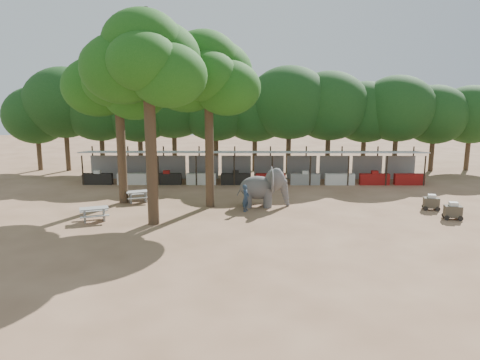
{
  "coord_description": "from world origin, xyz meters",
  "views": [
    {
      "loc": [
        -0.79,
        -24.13,
        7.99
      ],
      "look_at": [
        -1.0,
        5.0,
        2.0
      ],
      "focal_mm": 35.0,
      "sensor_mm": 36.0,
      "label": 1
    }
  ],
  "objects_px": {
    "yard_tree_center": "(146,61)",
    "elephant": "(264,187)",
    "handler": "(246,198)",
    "cart_front": "(453,211)",
    "picnic_table_near": "(94,212)",
    "yard_tree_left": "(117,81)",
    "yard_tree_back": "(206,75)",
    "picnic_table_far": "(138,195)",
    "cart_back": "(431,202)"
  },
  "relations": [
    {
      "from": "yard_tree_center",
      "to": "handler",
      "type": "height_order",
      "value": "yard_tree_center"
    },
    {
      "from": "cart_front",
      "to": "picnic_table_far",
      "type": "bearing_deg",
      "value": 178.16
    },
    {
      "from": "yard_tree_center",
      "to": "cart_back",
      "type": "distance_m",
      "value": 19.78
    },
    {
      "from": "yard_tree_left",
      "to": "picnic_table_far",
      "type": "relative_size",
      "value": 5.64
    },
    {
      "from": "yard_tree_center",
      "to": "picnic_table_near",
      "type": "relative_size",
      "value": 5.91
    },
    {
      "from": "yard_tree_left",
      "to": "cart_back",
      "type": "distance_m",
      "value": 21.99
    },
    {
      "from": "yard_tree_left",
      "to": "cart_front",
      "type": "height_order",
      "value": "yard_tree_left"
    },
    {
      "from": "yard_tree_back",
      "to": "cart_front",
      "type": "bearing_deg",
      "value": -11.78
    },
    {
      "from": "yard_tree_center",
      "to": "picnic_table_far",
      "type": "height_order",
      "value": "yard_tree_center"
    },
    {
      "from": "picnic_table_far",
      "to": "cart_back",
      "type": "relative_size",
      "value": 1.71
    },
    {
      "from": "yard_tree_left",
      "to": "picnic_table_far",
      "type": "distance_m",
      "value": 7.77
    },
    {
      "from": "yard_tree_left",
      "to": "elephant",
      "type": "xyz_separation_m",
      "value": [
        9.71,
        -1.07,
        -6.91
      ]
    },
    {
      "from": "picnic_table_far",
      "to": "cart_front",
      "type": "xyz_separation_m",
      "value": [
        19.85,
        -4.01,
        0.02
      ]
    },
    {
      "from": "handler",
      "to": "picnic_table_near",
      "type": "height_order",
      "value": "handler"
    },
    {
      "from": "yard_tree_back",
      "to": "elephant",
      "type": "bearing_deg",
      "value": -1.11
    },
    {
      "from": "yard_tree_center",
      "to": "elephant",
      "type": "xyz_separation_m",
      "value": [
        6.71,
        3.93,
        -7.92
      ]
    },
    {
      "from": "yard_tree_left",
      "to": "cart_front",
      "type": "xyz_separation_m",
      "value": [
        20.95,
        -4.12,
        -7.68
      ]
    },
    {
      "from": "yard_tree_left",
      "to": "yard_tree_back",
      "type": "relative_size",
      "value": 0.97
    },
    {
      "from": "yard_tree_back",
      "to": "picnic_table_near",
      "type": "bearing_deg",
      "value": -150.66
    },
    {
      "from": "picnic_table_near",
      "to": "elephant",
      "type": "bearing_deg",
      "value": -0.93
    },
    {
      "from": "yard_tree_left",
      "to": "cart_back",
      "type": "height_order",
      "value": "yard_tree_left"
    },
    {
      "from": "picnic_table_near",
      "to": "picnic_table_far",
      "type": "relative_size",
      "value": 1.04
    },
    {
      "from": "picnic_table_near",
      "to": "yard_tree_center",
      "type": "bearing_deg",
      "value": -25.93
    },
    {
      "from": "elephant",
      "to": "handler",
      "type": "height_order",
      "value": "elephant"
    },
    {
      "from": "handler",
      "to": "cart_front",
      "type": "bearing_deg",
      "value": -77.62
    },
    {
      "from": "yard_tree_center",
      "to": "picnic_table_far",
      "type": "relative_size",
      "value": 6.16
    },
    {
      "from": "yard_tree_left",
      "to": "picnic_table_near",
      "type": "bearing_deg",
      "value": -96.12
    },
    {
      "from": "yard_tree_left",
      "to": "yard_tree_center",
      "type": "distance_m",
      "value": 5.92
    },
    {
      "from": "yard_tree_back",
      "to": "picnic_table_near",
      "type": "relative_size",
      "value": 5.58
    },
    {
      "from": "cart_front",
      "to": "elephant",
      "type": "bearing_deg",
      "value": 174.41
    },
    {
      "from": "picnic_table_far",
      "to": "cart_front",
      "type": "distance_m",
      "value": 20.25
    },
    {
      "from": "cart_front",
      "to": "yard_tree_center",
      "type": "bearing_deg",
      "value": -167.62
    },
    {
      "from": "handler",
      "to": "picnic_table_near",
      "type": "bearing_deg",
      "value": 124.71
    },
    {
      "from": "yard_tree_back",
      "to": "yard_tree_left",
      "type": "bearing_deg",
      "value": 170.54
    },
    {
      "from": "handler",
      "to": "cart_front",
      "type": "relative_size",
      "value": 1.45
    },
    {
      "from": "picnic_table_near",
      "to": "yard_tree_back",
      "type": "bearing_deg",
      "value": 9.08
    },
    {
      "from": "yard_tree_center",
      "to": "handler",
      "type": "bearing_deg",
      "value": 25.65
    },
    {
      "from": "handler",
      "to": "yard_tree_center",
      "type": "bearing_deg",
      "value": 136.07
    },
    {
      "from": "yard_tree_center",
      "to": "cart_front",
      "type": "height_order",
      "value": "yard_tree_center"
    },
    {
      "from": "yard_tree_center",
      "to": "cart_back",
      "type": "xyz_separation_m",
      "value": [
        17.5,
        3.04,
        -8.71
      ]
    },
    {
      "from": "yard_tree_center",
      "to": "picnic_table_near",
      "type": "xyz_separation_m",
      "value": [
        -3.5,
        0.35,
        -8.67
      ]
    },
    {
      "from": "picnic_table_near",
      "to": "cart_back",
      "type": "relative_size",
      "value": 1.78
    },
    {
      "from": "handler",
      "to": "picnic_table_near",
      "type": "distance_m",
      "value": 9.29
    },
    {
      "from": "yard_tree_center",
      "to": "picnic_table_near",
      "type": "height_order",
      "value": "yard_tree_center"
    },
    {
      "from": "handler",
      "to": "cart_back",
      "type": "xyz_separation_m",
      "value": [
        12.0,
        0.4,
        -0.36
      ]
    },
    {
      "from": "handler",
      "to": "picnic_table_far",
      "type": "height_order",
      "value": "handler"
    },
    {
      "from": "yard_tree_center",
      "to": "elephant",
      "type": "relative_size",
      "value": 3.59
    },
    {
      "from": "picnic_table_near",
      "to": "cart_front",
      "type": "bearing_deg",
      "value": -18.83
    },
    {
      "from": "handler",
      "to": "picnic_table_near",
      "type": "relative_size",
      "value": 0.85
    },
    {
      "from": "elephant",
      "to": "handler",
      "type": "xyz_separation_m",
      "value": [
        -1.21,
        -1.29,
        -0.43
      ]
    }
  ]
}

